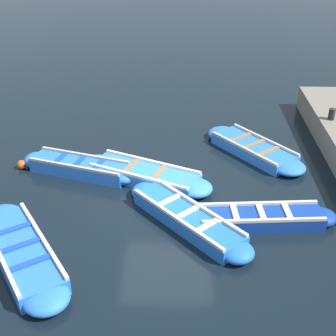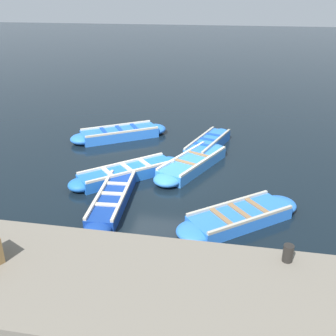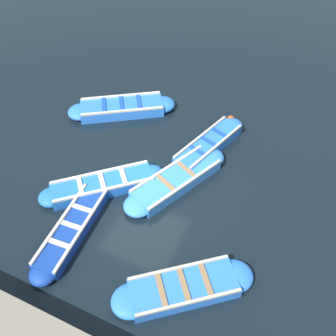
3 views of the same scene
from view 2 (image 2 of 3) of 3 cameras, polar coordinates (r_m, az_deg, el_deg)
The scene contains 10 objects.
ground_plane at distance 12.84m, azimuth -0.65°, elevation -0.88°, with size 120.00×120.00×0.00m, color black.
boat_outer_left at distance 12.55m, azimuth -5.94°, elevation -0.71°, with size 3.16×3.37×0.42m.
boat_alongside at distance 13.21m, azimuth 3.60°, elevation 0.68°, with size 3.90×2.37×0.42m.
boat_stern_in at distance 14.87m, azimuth 5.82°, elevation 3.44°, with size 3.54×1.71×0.44m.
boat_near_quay at distance 11.07m, azimuth -8.06°, elevation -4.50°, with size 3.68×0.96×0.40m.
boat_mid_row at distance 16.03m, azimuth -7.02°, elevation 4.96°, with size 2.94×3.82×0.45m.
boat_drifting at distance 10.33m, azimuth 10.33°, elevation -7.03°, with size 3.02×3.41×0.39m.
quay_wall at distance 7.71m, azimuth -9.74°, elevation -17.45°, with size 2.87×12.45×0.77m.
bollard_north at distance 7.94m, azimuth 17.02°, elevation -11.74°, with size 0.20×0.20×0.35m, color black.
buoy_orange_near at distance 16.49m, azimuth 7.12°, elevation 5.27°, with size 0.26×0.26×0.26m, color #E05119.
Camera 2 is at (-11.39, -2.25, 5.48)m, focal length 42.00 mm.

